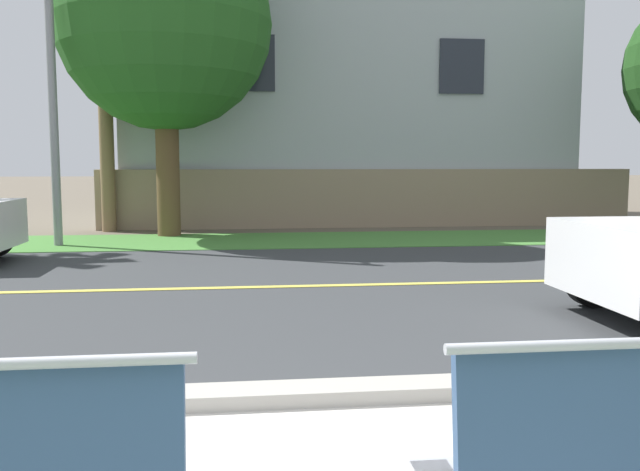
# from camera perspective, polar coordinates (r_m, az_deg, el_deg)

# --- Properties ---
(ground_plane) EXTENTS (140.00, 140.00, 0.00)m
(ground_plane) POSITION_cam_1_polar(r_m,az_deg,el_deg) (10.06, -5.33, -2.82)
(ground_plane) COLOR #665B4C
(curb_edge) EXTENTS (44.00, 0.30, 0.11)m
(curb_edge) POSITION_cam_1_polar(r_m,az_deg,el_deg) (4.55, -3.41, -13.20)
(curb_edge) COLOR #ADA89E
(curb_edge) RESTS_ON ground_plane
(street_asphalt) EXTENTS (52.00, 8.00, 0.01)m
(street_asphalt) POSITION_cam_1_polar(r_m,az_deg,el_deg) (8.58, -5.07, -4.35)
(street_asphalt) COLOR #383A3D
(street_asphalt) RESTS_ON ground_plane
(road_centre_line) EXTENTS (48.00, 0.14, 0.01)m
(road_centre_line) POSITION_cam_1_polar(r_m,az_deg,el_deg) (8.58, -5.07, -4.31)
(road_centre_line) COLOR #E0CC4C
(road_centre_line) RESTS_ON ground_plane
(far_verge_grass) EXTENTS (48.00, 2.80, 0.02)m
(far_verge_grass) POSITION_cam_1_polar(r_m,az_deg,el_deg) (13.68, -5.74, -0.42)
(far_verge_grass) COLOR #478438
(far_verge_grass) RESTS_ON ground_plane
(streetlamp) EXTENTS (0.24, 2.10, 7.04)m
(streetlamp) POSITION_cam_1_polar(r_m,az_deg,el_deg) (14.03, -21.46, 15.82)
(streetlamp) COLOR gray
(streetlamp) RESTS_ON ground_plane
(shade_tree_far_left) EXTENTS (4.44, 4.44, 7.32)m
(shade_tree_far_left) POSITION_cam_1_polar(r_m,az_deg,el_deg) (15.03, -12.39, 18.27)
(shade_tree_far_left) COLOR brown
(shade_tree_far_left) RESTS_ON ground_plane
(garden_wall) EXTENTS (13.00, 0.36, 1.40)m
(garden_wall) POSITION_cam_1_polar(r_m,az_deg,el_deg) (16.59, 4.42, 3.13)
(garden_wall) COLOR gray
(garden_wall) RESTS_ON ground_plane
(house_across_street) EXTENTS (12.13, 6.91, 7.62)m
(house_across_street) POSITION_cam_1_polar(r_m,az_deg,el_deg) (19.79, 1.56, 12.78)
(house_across_street) COLOR #A3ADB2
(house_across_street) RESTS_ON ground_plane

